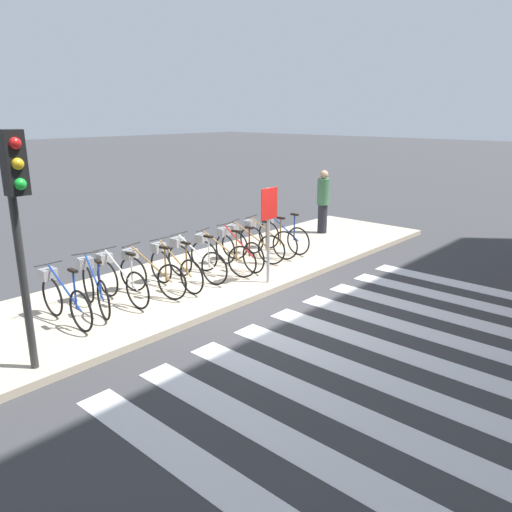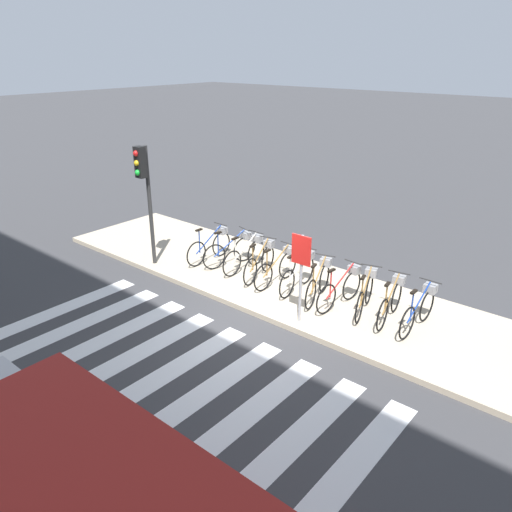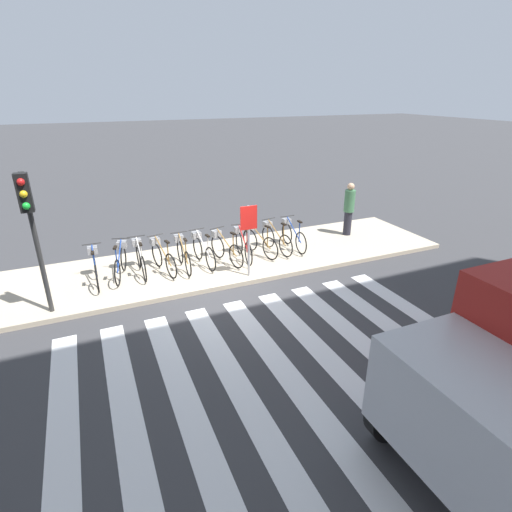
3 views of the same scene
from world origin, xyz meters
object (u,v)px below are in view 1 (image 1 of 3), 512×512
object	(u,v)px
parked_bicycle_1	(93,285)
parked_bicycle_3	(148,272)
parked_bicycle_0	(63,296)
traffic_light	(17,203)
parked_bicycle_4	(173,266)
parked_bicycle_6	(219,254)
parked_bicycle_10	(280,233)
sign_post	(269,219)
parked_bicycle_8	(249,243)
parked_bicycle_9	(265,238)
parked_bicycle_7	(236,248)
parked_bicycle_5	(193,259)
pedestrian	(323,200)
parked_bicycle_2	(119,278)

from	to	relation	value
parked_bicycle_1	parked_bicycle_3	size ratio (longest dim) A/B	0.99
parked_bicycle_0	traffic_light	size ratio (longest dim) A/B	0.52
parked_bicycle_4	parked_bicycle_6	xyz separation A→B (m)	(1.18, -0.04, 0.00)
parked_bicycle_3	parked_bicycle_10	size ratio (longest dim) A/B	0.98
traffic_light	sign_post	distance (m)	4.76
parked_bicycle_0	parked_bicycle_1	size ratio (longest dim) A/B	1.03
parked_bicycle_3	parked_bicycle_10	distance (m)	3.98
parked_bicycle_10	parked_bicycle_8	bearing A→B (deg)	-177.57
parked_bicycle_1	traffic_light	bearing A→B (deg)	-140.13
parked_bicycle_3	parked_bicycle_9	distance (m)	3.38
parked_bicycle_0	parked_bicycle_7	xyz separation A→B (m)	(3.96, 0.00, 0.00)
parked_bicycle_0	parked_bicycle_3	bearing A→B (deg)	0.96
traffic_light	parked_bicycle_5	bearing A→B (deg)	18.79
parked_bicycle_1	sign_post	bearing A→B (deg)	-23.36
parked_bicycle_8	parked_bicycle_5	bearing A→B (deg)	-178.57
parked_bicycle_1	parked_bicycle_8	world-z (taller)	same
traffic_light	pedestrian	bearing A→B (deg)	10.88
parked_bicycle_9	sign_post	xyz separation A→B (m)	(-1.39, -1.31, 0.85)
parked_bicycle_5	parked_bicycle_4	bearing A→B (deg)	-174.04
parked_bicycle_5	parked_bicycle_10	size ratio (longest dim) A/B	1.00
parked_bicycle_2	parked_bicycle_5	bearing A→B (deg)	-2.46
parked_bicycle_0	sign_post	size ratio (longest dim) A/B	0.85
parked_bicycle_6	parked_bicycle_10	world-z (taller)	same
parked_bicycle_8	parked_bicycle_1	bearing A→B (deg)	179.49
parked_bicycle_3	parked_bicycle_6	xyz separation A→B (m)	(1.73, -0.07, 0.00)
parked_bicycle_7	pedestrian	size ratio (longest dim) A/B	0.91
parked_bicycle_3	parked_bicycle_4	xyz separation A→B (m)	(0.55, -0.03, 0.00)
parked_bicycle_6	parked_bicycle_2	bearing A→B (deg)	175.65
parked_bicycle_4	parked_bicycle_5	size ratio (longest dim) A/B	1.00
parked_bicycle_4	parked_bicycle_10	xyz separation A→B (m)	(3.43, 0.15, 0.00)
parked_bicycle_7	parked_bicycle_8	size ratio (longest dim) A/B	1.03
parked_bicycle_8	parked_bicycle_9	world-z (taller)	same
parked_bicycle_3	pedestrian	size ratio (longest dim) A/B	0.90
pedestrian	sign_post	size ratio (longest dim) A/B	0.93
parked_bicycle_0	parked_bicycle_6	bearing A→B (deg)	-0.71
parked_bicycle_3	sign_post	bearing A→B (deg)	-31.08
parked_bicycle_4	parked_bicycle_6	bearing A→B (deg)	-2.09
parked_bicycle_5	parked_bicycle_7	world-z (taller)	same
parked_bicycle_8	sign_post	distance (m)	1.74
parked_bicycle_2	parked_bicycle_10	distance (m)	4.53
parked_bicycle_10	parked_bicycle_9	bearing A→B (deg)	-178.16
parked_bicycle_3	traffic_light	distance (m)	3.45
parked_bicycle_3	parked_bicycle_9	world-z (taller)	same
parked_bicycle_10	sign_post	xyz separation A→B (m)	(-1.98, -1.33, 0.85)
parked_bicycle_2	pedestrian	bearing A→B (deg)	2.96
pedestrian	parked_bicycle_10	bearing A→B (deg)	-171.67
parked_bicycle_5	sign_post	world-z (taller)	sign_post
parked_bicycle_8	parked_bicycle_10	xyz separation A→B (m)	(1.17, 0.05, 0.00)
parked_bicycle_7	parked_bicycle_8	xyz separation A→B (m)	(0.52, 0.10, 0.00)
parked_bicycle_9	pedestrian	world-z (taller)	pedestrian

